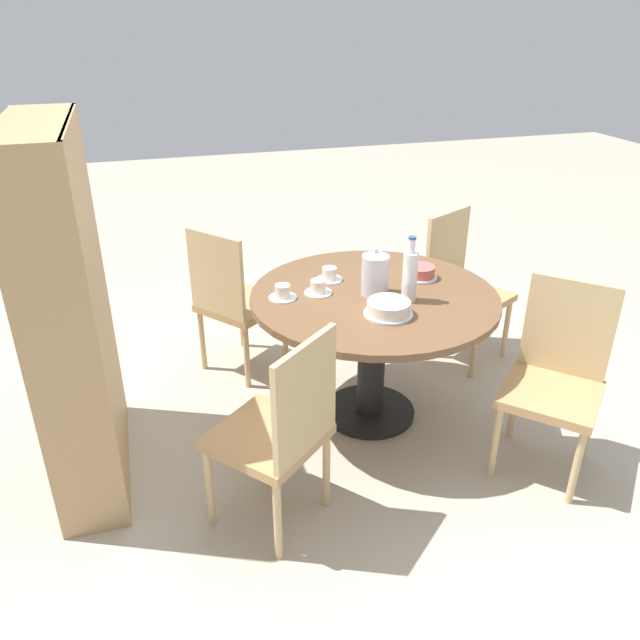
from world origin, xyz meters
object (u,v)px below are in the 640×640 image
at_px(bookshelf, 76,319).
at_px(cup_b, 283,293).
at_px(chair_b, 234,299).
at_px(water_bottle, 410,275).
at_px(coffee_pot, 376,273).
at_px(chair_a, 461,285).
at_px(cake_main, 389,308).
at_px(chair_d, 556,377).
at_px(chair_c, 279,430).
at_px(cup_c, 329,275).
at_px(cup_a, 318,288).
at_px(cake_second, 420,272).

distance_m(bookshelf, cup_b, 0.96).
bearing_deg(chair_b, water_bottle, -175.08).
bearing_deg(coffee_pot, chair_a, -58.07).
relative_size(cake_main, cup_b, 1.67).
xyz_separation_m(chair_b, chair_d, (-1.28, -1.29, 0.00)).
height_order(bookshelf, water_bottle, bookshelf).
relative_size(chair_a, water_bottle, 2.78).
height_order(chair_c, cup_b, chair_c).
height_order(chair_a, chair_c, same).
height_order(chair_a, water_bottle, water_bottle).
relative_size(chair_d, cup_c, 6.58).
distance_m(water_bottle, cup_a, 0.46).
height_order(coffee_pot, cup_b, coffee_pot).
relative_size(chair_c, chair_d, 1.00).
xyz_separation_m(cake_main, cup_a, (0.33, 0.24, -0.00)).
bearing_deg(water_bottle, chair_a, -46.79).
bearing_deg(chair_d, cake_main, -161.20).
relative_size(chair_a, chair_b, 1.00).
bearing_deg(chair_c, cake_second, 178.19).
height_order(chair_a, cup_c, chair_a).
distance_m(coffee_pot, cake_second, 0.33).
distance_m(chair_b, cup_c, 0.69).
bearing_deg(cup_c, chair_d, -135.10).
relative_size(cup_a, cup_b, 1.00).
bearing_deg(chair_a, chair_d, -122.75).
bearing_deg(chair_b, chair_c, 140.41).
bearing_deg(cup_b, chair_b, 14.81).
distance_m(chair_a, coffee_pot, 0.98).
height_order(coffee_pot, cake_second, coffee_pot).
distance_m(chair_a, chair_d, 1.10).
height_order(chair_a, chair_d, same).
height_order(bookshelf, cup_a, bookshelf).
distance_m(chair_a, cake_main, 1.12).
relative_size(chair_c, cake_main, 3.95).
bearing_deg(chair_c, chair_a, 177.91).
bearing_deg(coffee_pot, water_bottle, -134.42).
relative_size(coffee_pot, cake_main, 1.05).
distance_m(bookshelf, cake_second, 1.72).
relative_size(chair_d, coffee_pot, 3.77).
height_order(cake_main, cup_c, same).
xyz_separation_m(chair_b, cup_b, (-0.60, -0.16, 0.28)).
xyz_separation_m(cup_a, cup_c, (0.15, -0.11, 0.00)).
bearing_deg(cup_b, water_bottle, -109.22).
distance_m(cup_a, cup_c, 0.18).
height_order(bookshelf, cup_c, bookshelf).
bearing_deg(cup_a, cake_main, -143.75).
bearing_deg(chair_d, coffee_pot, -175.93).
xyz_separation_m(chair_c, water_bottle, (0.51, -0.78, 0.38)).
bearing_deg(cake_second, chair_b, 58.83).
xyz_separation_m(water_bottle, cup_b, (0.20, 0.58, -0.11)).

